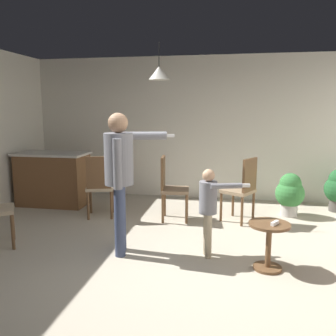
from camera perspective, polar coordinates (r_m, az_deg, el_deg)
The scene contains 12 objects.
ground at distance 4.00m, azimuth -0.72°, elevation -15.85°, with size 7.68×7.68×0.00m, color #B2A893.
wall_back at distance 6.79m, azimuth 4.46°, elevation 6.47°, with size 6.40×0.10×2.70m, color silver.
kitchen_counter at distance 6.64m, azimuth -18.20°, elevation -1.66°, with size 1.26×0.66×0.95m.
side_table_by_couch at distance 3.99m, azimuth 16.08°, elevation -11.26°, with size 0.44×0.44×0.52m.
person_adult at distance 4.10m, azimuth -7.78°, elevation -0.01°, with size 0.77×0.61×1.68m.
person_child at distance 4.09m, azimuth 6.68°, elevation -5.65°, with size 0.57×0.29×1.05m.
dining_chair_by_counter at distance 5.43m, azimuth 0.41°, elevation -2.89°, with size 0.46×0.46×1.00m.
dining_chair_near_wall at distance 5.64m, azimuth -11.07°, elevation -2.59°, with size 0.52×0.52×1.00m.
dining_chair_centre_back at distance 5.44m, azimuth 12.00°, elevation -3.08°, with size 0.57×0.57×1.00m.
potted_plant_corner at distance 5.99m, azimuth 19.23°, elevation -3.78°, with size 0.46×0.46×0.70m.
spare_remote_on_table at distance 3.88m, azimuth 17.01°, elevation -8.56°, with size 0.04×0.13×0.04m, color white.
ceiling_light_pendant at distance 5.43m, azimuth -1.47°, elevation 15.22°, with size 0.32×0.32×0.55m.
Camera 1 is at (0.69, -3.55, 1.72)m, focal length 37.43 mm.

